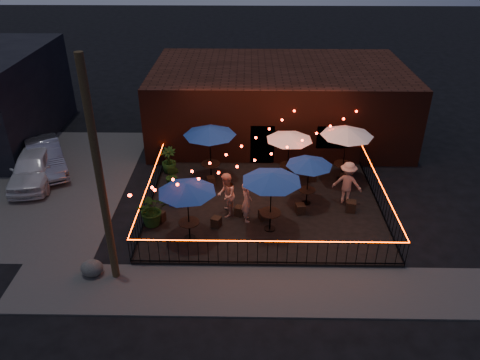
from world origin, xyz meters
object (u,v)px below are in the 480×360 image
Objects in this scene: cafe_table_0 at (187,189)px; cafe_table_3 at (289,137)px; cooler at (177,195)px; cafe_table_2 at (272,178)px; cafe_table_1 at (210,132)px; boulder at (92,268)px; cafe_table_4 at (309,163)px; cafe_table_5 at (347,132)px; utility_pole at (100,179)px.

cafe_table_0 reaches higher than cafe_table_3.
cafe_table_2 is at bearing -15.51° from cooler.
boulder is (-3.76, -6.84, -2.30)m from cafe_table_1.
cafe_table_4 is at bearing -72.69° from cafe_table_3.
cafe_table_1 reaches higher than cafe_table_4.
cafe_table_3 is (1.00, 4.19, -0.17)m from cafe_table_2.
cafe_table_4 is 2.48× the size of cooler.
cafe_table_0 is at bearing -144.53° from cafe_table_5.
cafe_table_0 is 3.17m from cooler.
cafe_table_5 is at bearing 26.00° from cooler.
cafe_table_0 is 8.34m from cafe_table_5.
cafe_table_2 is at bearing -130.26° from cafe_table_4.
cafe_table_2 is (2.66, -4.10, -0.10)m from cafe_table_1.
utility_pole reaches higher than boulder.
cafe_table_1 reaches higher than boulder.
cafe_table_5 is at bearing 35.47° from cafe_table_0.
cafe_table_0 is 6.40m from cafe_table_3.
cafe_table_2 is 7.32m from boulder.
cafe_table_1 is 3.68m from cafe_table_3.
cafe_table_3 is at bearing 76.58° from cafe_table_2.
cooler is (-5.69, -0.20, -1.56)m from cafe_table_4.
cafe_table_1 is 0.88× the size of cafe_table_2.
cafe_table_5 is at bearing 0.71° from cafe_table_1.
cafe_table_1 is (0.51, 4.76, 0.21)m from cafe_table_0.
cafe_table_1 reaches higher than cafe_table_0.
boulder is at bearing -145.43° from cafe_table_5.
cafe_table_1 is at bearing 61.22° from boulder.
utility_pole is at bearing -138.53° from cafe_table_0.
cooler is at bearing -178.02° from cafe_table_4.
cafe_table_2 is 4.31m from cafe_table_3.
cooler is at bearing 61.90° from boulder.
cafe_table_1 reaches higher than cafe_table_5.
utility_pole is at bearing -3.05° from boulder.
cafe_table_3 is (3.66, 0.09, -0.27)m from cafe_table_1.
boulder is at bearing -156.84° from cafe_table_2.
cafe_table_2 is 3.46× the size of cooler.
cafe_table_3 is 3.33× the size of boulder.
cafe_table_5 is (2.62, -0.02, 0.26)m from cafe_table_3.
cooler is at bearing -120.11° from cafe_table_1.
cafe_table_2 is 2.63m from cafe_table_4.
cafe_table_5 reaches higher than boulder.
cafe_table_3 is 2.63m from cafe_table_5.
utility_pole is 8.89m from cafe_table_4.
utility_pole is 2.98× the size of cafe_table_0.
utility_pole is 11.62m from cafe_table_5.
cafe_table_4 is 5.90m from cooler.
cafe_table_2 is at bearing -56.96° from cafe_table_1.
cafe_table_2 is (5.58, 2.79, -1.47)m from utility_pole.
cafe_table_5 is 12.41m from boulder.
cafe_table_2 reaches higher than boulder.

